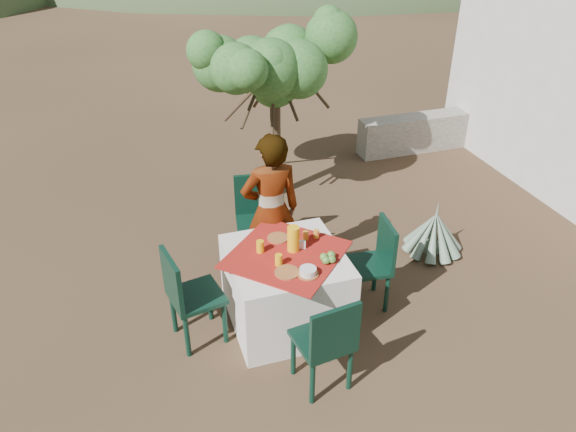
# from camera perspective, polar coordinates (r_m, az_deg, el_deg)

# --- Properties ---
(ground) EXTENTS (160.00, 160.00, 0.00)m
(ground) POSITION_cam_1_polar(r_m,az_deg,el_deg) (5.27, -0.45, -12.49)
(ground) COLOR #382619
(ground) RESTS_ON ground
(table) EXTENTS (1.30, 1.30, 0.76)m
(table) POSITION_cam_1_polar(r_m,az_deg,el_deg) (5.24, -0.20, -7.28)
(table) COLOR white
(table) RESTS_ON ground
(chair_far) EXTENTS (0.51, 0.51, 0.95)m
(chair_far) POSITION_cam_1_polar(r_m,az_deg,el_deg) (6.03, -3.23, 0.10)
(chair_far) COLOR black
(chair_far) RESTS_ON ground
(chair_near) EXTENTS (0.48, 0.48, 0.92)m
(chair_near) POSITION_cam_1_polar(r_m,az_deg,el_deg) (4.53, 3.99, -12.57)
(chair_near) COLOR black
(chair_near) RESTS_ON ground
(chair_left) EXTENTS (0.52, 0.52, 0.95)m
(chair_left) POSITION_cam_1_polar(r_m,az_deg,el_deg) (5.01, -10.21, -7.78)
(chair_left) COLOR black
(chair_left) RESTS_ON ground
(chair_right) EXTENTS (0.46, 0.46, 0.90)m
(chair_right) POSITION_cam_1_polar(r_m,az_deg,el_deg) (5.44, 8.76, -4.46)
(chair_right) COLOR black
(chair_right) RESTS_ON ground
(person) EXTENTS (0.61, 0.41, 1.64)m
(person) POSITION_cam_1_polar(r_m,az_deg,el_deg) (5.52, -1.74, 0.47)
(person) COLOR #8C6651
(person) RESTS_ON ground
(shrub_tree) EXTENTS (1.75, 1.72, 2.06)m
(shrub_tree) POSITION_cam_1_polar(r_m,az_deg,el_deg) (6.96, -0.99, 14.37)
(shrub_tree) COLOR #423021
(shrub_tree) RESTS_ON ground
(agave) EXTENTS (0.67, 0.68, 0.72)m
(agave) POSITION_cam_1_polar(r_m,az_deg,el_deg) (6.46, 14.59, -1.70)
(agave) COLOR slate
(agave) RESTS_ON ground
(stone_wall) EXTENTS (2.60, 0.35, 0.55)m
(stone_wall) POSITION_cam_1_polar(r_m,az_deg,el_deg) (9.13, 15.02, 8.44)
(stone_wall) COLOR gray
(stone_wall) RESTS_ON ground
(plate_far) EXTENTS (0.20, 0.20, 0.01)m
(plate_far) POSITION_cam_1_polar(r_m,az_deg,el_deg) (5.21, -1.03, -2.24)
(plate_far) COLOR brown
(plate_far) RESTS_ON table
(plate_near) EXTENTS (0.21, 0.21, 0.01)m
(plate_near) POSITION_cam_1_polar(r_m,az_deg,el_deg) (4.78, -0.10, -5.74)
(plate_near) COLOR brown
(plate_near) RESTS_ON table
(glass_far) EXTENTS (0.07, 0.07, 0.11)m
(glass_far) POSITION_cam_1_polar(r_m,az_deg,el_deg) (5.01, -2.84, -3.11)
(glass_far) COLOR #FFB310
(glass_far) RESTS_ON table
(glass_near) EXTENTS (0.06, 0.06, 0.10)m
(glass_near) POSITION_cam_1_polar(r_m,az_deg,el_deg) (4.85, -0.96, -4.47)
(glass_near) COLOR #FFB310
(glass_near) RESTS_ON table
(juice_pitcher) EXTENTS (0.11, 0.11, 0.24)m
(juice_pitcher) POSITION_cam_1_polar(r_m,az_deg,el_deg) (4.99, 0.55, -2.32)
(juice_pitcher) COLOR #FFB310
(juice_pitcher) RESTS_ON table
(bowl_plate) EXTENTS (0.19, 0.19, 0.01)m
(bowl_plate) POSITION_cam_1_polar(r_m,az_deg,el_deg) (4.76, 2.03, -5.93)
(bowl_plate) COLOR brown
(bowl_plate) RESTS_ON table
(white_bowl) EXTENTS (0.15, 0.15, 0.05)m
(white_bowl) POSITION_cam_1_polar(r_m,az_deg,el_deg) (4.74, 2.04, -5.61)
(white_bowl) COLOR silver
(white_bowl) RESTS_ON bowl_plate
(jar_left) EXTENTS (0.05, 0.05, 0.09)m
(jar_left) POSITION_cam_1_polar(r_m,az_deg,el_deg) (5.18, 1.80, -2.01)
(jar_left) COLOR orange
(jar_left) RESTS_ON table
(jar_right) EXTENTS (0.05, 0.05, 0.08)m
(jar_right) POSITION_cam_1_polar(r_m,az_deg,el_deg) (5.21, 2.90, -1.82)
(jar_right) COLOR orange
(jar_right) RESTS_ON table
(napkin_holder) EXTENTS (0.07, 0.05, 0.08)m
(napkin_holder) POSITION_cam_1_polar(r_m,az_deg,el_deg) (5.07, 1.44, -2.91)
(napkin_holder) COLOR silver
(napkin_holder) RESTS_ON table
(fruit_cluster) EXTENTS (0.15, 0.14, 0.07)m
(fruit_cluster) POSITION_cam_1_polar(r_m,az_deg,el_deg) (4.91, 4.10, -4.26)
(fruit_cluster) COLOR #508831
(fruit_cluster) RESTS_ON table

